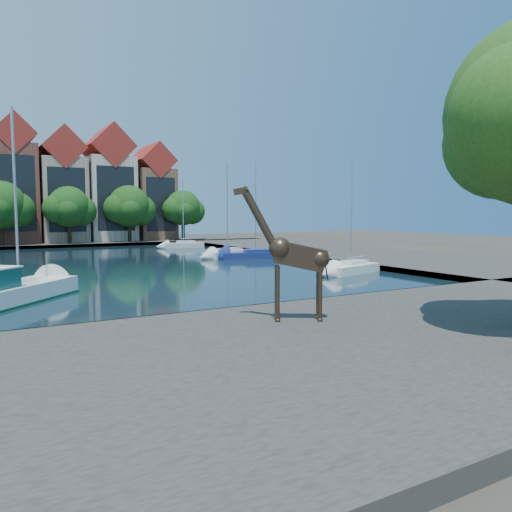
{
  "coord_description": "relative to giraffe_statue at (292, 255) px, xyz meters",
  "views": [
    {
      "loc": [
        -9.32,
        -18.99,
        4.57
      ],
      "look_at": [
        0.92,
        -1.11,
        2.77
      ],
      "focal_mm": 35.0,
      "sensor_mm": 36.0,
      "label": 1
    }
  ],
  "objects": [
    {
      "name": "near_quay",
      "position": [
        -1.09,
        -3.44,
        -2.72
      ],
      "size": [
        50.0,
        14.0,
        0.5
      ],
      "primitive_type": "cube",
      "color": "#44403B",
      "rests_on": "ground"
    },
    {
      "name": "ground",
      "position": [
        -1.09,
        3.56,
        -2.97
      ],
      "size": [
        160.0,
        160.0,
        0.0
      ],
      "primitive_type": "plane",
      "color": "#38332B",
      "rests_on": "ground"
    },
    {
      "name": "far_tree_far_east",
      "position": [
        17.01,
        54.05,
        2.11
      ],
      "size": [
        6.76,
        5.2,
        7.36
      ],
      "color": "#332114",
      "rests_on": "far_quay"
    },
    {
      "name": "far_tree_mid_west",
      "position": [
        -6.98,
        54.05,
        2.33
      ],
      "size": [
        7.8,
        6.0,
        8.0
      ],
      "color": "#332114",
      "rests_on": "far_quay"
    },
    {
      "name": "giraffe_statue",
      "position": [
        0.0,
        0.0,
        0.0
      ],
      "size": [
        3.27,
        1.93,
        5.02
      ],
      "color": "#3A2A1D",
      "rests_on": "near_quay"
    },
    {
      "name": "right_quay",
      "position": [
        23.91,
        27.56,
        -2.72
      ],
      "size": [
        14.0,
        52.0,
        0.5
      ],
      "primitive_type": "cube",
      "color": "#44403B",
      "rests_on": "ground"
    },
    {
      "name": "far_quay",
      "position": [
        -1.09,
        59.56,
        -2.72
      ],
      "size": [
        60.0,
        16.0,
        0.5
      ],
      "primitive_type": "cube",
      "color": "#44403B",
      "rests_on": "ground"
    },
    {
      "name": "motorsailer",
      "position": [
        -9.28,
        11.34,
        -2.14
      ],
      "size": [
        7.66,
        8.11,
        9.69
      ],
      "color": "white",
      "rests_on": "water_basin"
    },
    {
      "name": "far_tree_east",
      "position": [
        9.02,
        54.05,
        2.27
      ],
      "size": [
        7.54,
        5.8,
        7.84
      ],
      "color": "#332114",
      "rests_on": "far_quay"
    },
    {
      "name": "townhouse_east_inner",
      "position": [
        0.91,
        59.55,
        4.77
      ],
      "size": [
        5.94,
        9.18,
        15.79
      ],
      "color": "tan",
      "rests_on": "far_quay"
    },
    {
      "name": "townhouse_east_end",
      "position": [
        13.91,
        59.55,
        4.14
      ],
      "size": [
        5.44,
        9.18,
        14.43
      ],
      "color": "brown",
      "rests_on": "far_quay"
    },
    {
      "name": "townhouse_center",
      "position": [
        -5.09,
        59.55,
        5.4
      ],
      "size": [
        5.44,
        9.18,
        16.93
      ],
      "color": "brown",
      "rests_on": "far_quay"
    },
    {
      "name": "sailboat_right_c",
      "position": [
        11.94,
        29.39,
        -2.4
      ],
      "size": [
        5.82,
        3.87,
        9.29
      ],
      "color": "silver",
      "rests_on": "water_basin"
    },
    {
      "name": "sailboat_right_b",
      "position": [
        13.91,
        27.12,
        -2.42
      ],
      "size": [
        7.2,
        4.04,
        9.43
      ],
      "color": "navy",
      "rests_on": "water_basin"
    },
    {
      "name": "townhouse_east_mid",
      "position": [
        7.41,
        59.55,
        5.14
      ],
      "size": [
        6.43,
        9.18,
        16.65
      ],
      "color": "beige",
      "rests_on": "far_quay"
    },
    {
      "name": "far_tree_mid_east",
      "position": [
        1.01,
        54.05,
        2.16
      ],
      "size": [
        7.02,
        5.4,
        7.52
      ],
      "color": "#332114",
      "rests_on": "far_quay"
    },
    {
      "name": "sailboat_right_a",
      "position": [
        13.91,
        12.92,
        -2.39
      ],
      "size": [
        5.55,
        3.28,
        8.18
      ],
      "color": "white",
      "rests_on": "water_basin"
    },
    {
      "name": "water_basin",
      "position": [
        -1.09,
        27.56,
        -2.93
      ],
      "size": [
        38.0,
        50.0,
        0.08
      ],
      "primitive_type": "cube",
      "color": "black",
      "rests_on": "ground"
    },
    {
      "name": "sailboat_right_d",
      "position": [
        13.05,
        44.18,
        -2.39
      ],
      "size": [
        5.08,
        2.07,
        8.7
      ],
      "color": "silver",
      "rests_on": "water_basin"
    }
  ]
}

